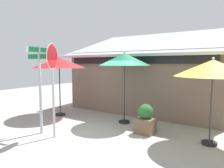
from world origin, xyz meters
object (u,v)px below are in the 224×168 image
(stop_sign, at_px, (53,72))
(patio_umbrella_forest_green_center, at_px, (125,60))
(street_sign_post, at_px, (40,80))
(patio_umbrella_crimson_left, at_px, (59,63))
(patio_umbrella_mustard_right, at_px, (213,69))
(sidewalk_planter, at_px, (146,120))

(stop_sign, height_order, patio_umbrella_forest_green_center, stop_sign)
(street_sign_post, xyz_separation_m, stop_sign, (0.68, -0.02, 0.30))
(stop_sign, height_order, patio_umbrella_crimson_left, stop_sign)
(patio_umbrella_crimson_left, relative_size, patio_umbrella_mustard_right, 1.07)
(stop_sign, relative_size, patio_umbrella_mustard_right, 1.17)
(patio_umbrella_crimson_left, bearing_deg, street_sign_post, -57.24)
(sidewalk_planter, bearing_deg, patio_umbrella_forest_green_center, 151.14)
(stop_sign, bearing_deg, patio_umbrella_crimson_left, 133.92)
(patio_umbrella_mustard_right, relative_size, sidewalk_planter, 2.54)
(patio_umbrella_forest_green_center, xyz_separation_m, sidewalk_planter, (1.25, -0.69, -2.07))
(stop_sign, bearing_deg, street_sign_post, 178.32)
(street_sign_post, bearing_deg, patio_umbrella_forest_green_center, 56.59)
(patio_umbrella_forest_green_center, height_order, sidewalk_planter, patio_umbrella_forest_green_center)
(sidewalk_planter, bearing_deg, stop_sign, -139.30)
(sidewalk_planter, bearing_deg, street_sign_post, -146.64)
(street_sign_post, xyz_separation_m, patio_umbrella_mustard_right, (5.00, 2.11, 0.42))
(street_sign_post, xyz_separation_m, sidewalk_planter, (3.00, 1.97, -1.36))
(patio_umbrella_crimson_left, distance_m, patio_umbrella_mustard_right, 6.33)
(patio_umbrella_forest_green_center, height_order, patio_umbrella_mustard_right, patio_umbrella_forest_green_center)
(street_sign_post, height_order, patio_umbrella_crimson_left, street_sign_post)
(street_sign_post, height_order, patio_umbrella_forest_green_center, street_sign_post)
(patio_umbrella_crimson_left, distance_m, patio_umbrella_forest_green_center, 3.15)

